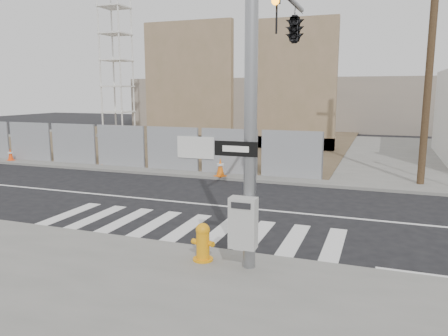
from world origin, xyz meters
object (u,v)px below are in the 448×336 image
(traffic_cone_a, at_px, (10,155))
(traffic_cone_d, at_px, (220,167))
(fire_hydrant, at_px, (203,242))
(signal_pole, at_px, (283,49))
(traffic_cone_b, at_px, (103,158))
(traffic_cone_c, at_px, (107,157))
(crane_tower, at_px, (115,22))

(traffic_cone_a, bearing_deg, traffic_cone_d, -1.41)
(fire_hydrant, relative_size, traffic_cone_a, 1.31)
(traffic_cone_d, bearing_deg, fire_hydrant, -71.77)
(traffic_cone_a, distance_m, traffic_cone_d, 12.01)
(signal_pole, bearing_deg, traffic_cone_b, 145.83)
(traffic_cone_b, distance_m, traffic_cone_d, 6.75)
(traffic_cone_c, distance_m, traffic_cone_d, 6.55)
(fire_hydrant, height_order, traffic_cone_a, fire_hydrant)
(traffic_cone_a, distance_m, traffic_cone_b, 5.38)
(crane_tower, relative_size, fire_hydrant, 21.74)
(crane_tower, xyz_separation_m, traffic_cone_a, (1.48, -12.49, -8.59))
(signal_pole, bearing_deg, traffic_cone_a, 157.73)
(signal_pole, bearing_deg, traffic_cone_d, 122.63)
(traffic_cone_c, height_order, traffic_cone_d, traffic_cone_d)
(traffic_cone_b, bearing_deg, fire_hydrant, -46.07)
(traffic_cone_d, bearing_deg, crane_tower, 136.53)
(signal_pole, distance_m, traffic_cone_b, 13.62)
(signal_pole, xyz_separation_m, traffic_cone_b, (-10.68, 7.25, -4.33))
(crane_tower, height_order, traffic_cone_d, crane_tower)
(signal_pole, relative_size, traffic_cone_a, 10.95)
(crane_tower, distance_m, fire_hydrant, 28.61)
(traffic_cone_d, bearing_deg, traffic_cone_c, 171.35)
(fire_hydrant, relative_size, traffic_cone_c, 1.12)
(crane_tower, xyz_separation_m, traffic_cone_d, (13.48, -12.78, -8.52))
(fire_hydrant, xyz_separation_m, traffic_cone_b, (-9.65, 10.01, -0.09))
(fire_hydrant, xyz_separation_m, traffic_cone_d, (-2.97, 9.03, -0.02))
(traffic_cone_b, relative_size, traffic_cone_d, 0.84)
(traffic_cone_d, bearing_deg, traffic_cone_a, 178.59)
(crane_tower, distance_m, traffic_cone_b, 16.09)
(traffic_cone_a, height_order, traffic_cone_d, traffic_cone_d)
(crane_tower, xyz_separation_m, traffic_cone_c, (7.01, -11.79, -8.54))
(crane_tower, height_order, traffic_cone_c, crane_tower)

